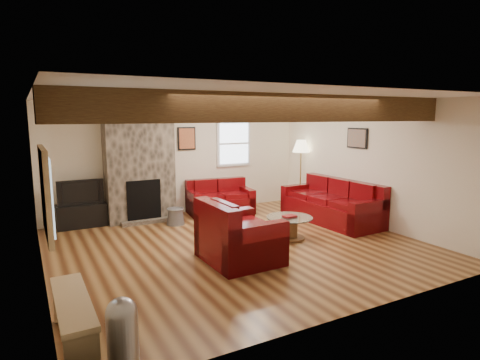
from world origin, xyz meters
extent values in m
plane|color=#583017|center=(0.00, 0.00, 0.00)|extent=(8.00, 8.00, 0.00)
plane|color=white|center=(0.00, 0.00, 2.50)|extent=(8.00, 8.00, 0.00)
plane|color=beige|center=(0.00, 2.75, 1.25)|extent=(8.00, 0.00, 8.00)
plane|color=beige|center=(0.00, -2.75, 1.25)|extent=(8.00, 0.00, 8.00)
plane|color=beige|center=(-3.00, 0.00, 1.25)|extent=(0.00, 7.50, 7.50)
plane|color=beige|center=(3.00, 0.00, 1.25)|extent=(0.00, 7.50, 7.50)
cube|color=#351D0F|center=(0.00, -1.25, 2.31)|extent=(6.00, 0.36, 0.38)
cube|color=#343028|center=(-1.00, 2.50, 1.25)|extent=(1.40, 0.50, 2.50)
cube|color=black|center=(-1.00, 2.25, 0.45)|extent=(0.70, 0.06, 0.90)
cube|color=#343028|center=(-1.00, 2.20, 0.04)|extent=(1.00, 0.25, 0.08)
cylinder|color=#4E2F19|center=(1.00, -0.11, 0.02)|extent=(0.56, 0.56, 0.04)
cylinder|color=#4E2F19|center=(1.00, -0.11, 0.19)|extent=(0.30, 0.30, 0.37)
cylinder|color=silver|center=(1.00, -0.11, 0.40)|extent=(0.83, 0.83, 0.02)
cube|color=maroon|center=(1.00, -0.11, 0.42)|extent=(0.23, 0.17, 0.03)
cube|color=black|center=(-2.19, 2.53, 0.24)|extent=(0.94, 0.38, 0.47)
imported|color=black|center=(-2.19, 2.53, 0.72)|extent=(0.87, 0.11, 0.50)
cylinder|color=#B19349|center=(2.80, 1.97, 0.02)|extent=(0.29, 0.29, 0.03)
cylinder|color=#B19349|center=(2.80, 1.97, 0.73)|extent=(0.03, 0.03, 1.46)
cone|color=#FBEDBE|center=(2.80, 1.97, 1.49)|extent=(0.42, 0.42, 0.29)
camera|label=1|loc=(-3.14, -5.84, 2.20)|focal=30.00mm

